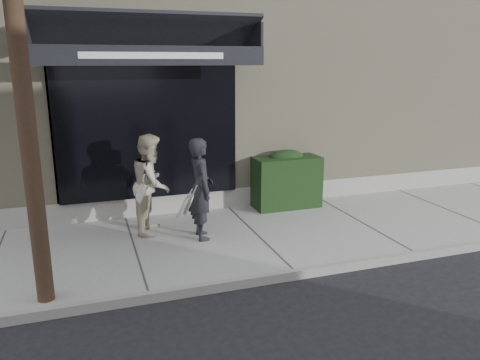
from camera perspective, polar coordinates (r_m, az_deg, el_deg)
name	(u,v)px	position (r m, az deg, el deg)	size (l,w,h in m)	color
ground	(255,240)	(7.96, 1.88, -7.28)	(80.00, 80.00, 0.00)	black
sidewalk	(255,236)	(7.94, 1.89, -6.88)	(20.00, 3.00, 0.12)	gray
curb	(295,274)	(6.63, 6.69, -11.34)	(20.00, 0.10, 0.14)	gray
building_facade	(187,69)	(12.17, -6.50, 13.30)	(14.30, 8.04, 5.64)	tan
hedge	(286,180)	(9.27, 5.57, 0.05)	(1.30, 0.70, 1.14)	black
pedestrian_front	(201,189)	(7.50, -4.83, -1.10)	(0.70, 0.86, 1.65)	black
pedestrian_back	(152,184)	(7.90, -10.72, -0.44)	(0.86, 0.97, 1.66)	#B8AE93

